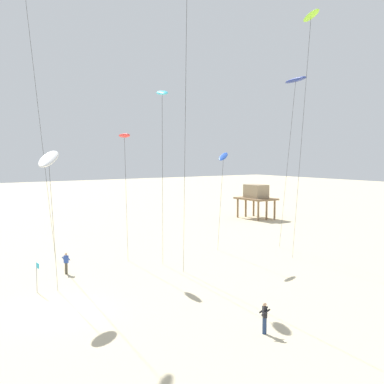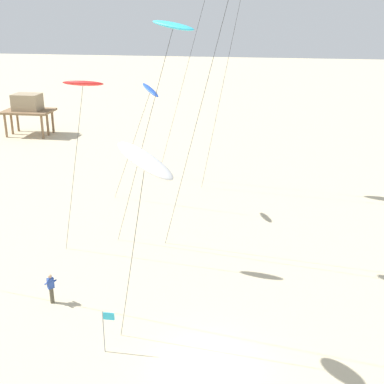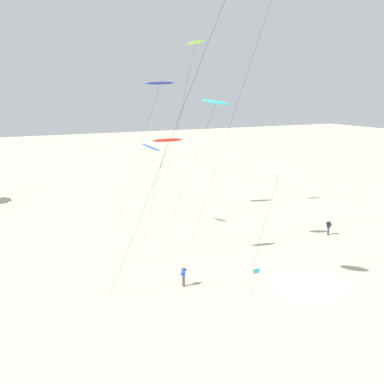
{
  "view_description": "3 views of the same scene",
  "coord_description": "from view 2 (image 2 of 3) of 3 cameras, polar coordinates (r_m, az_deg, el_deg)",
  "views": [
    {
      "loc": [
        29.54,
        -10.22,
        9.54
      ],
      "look_at": [
        -1.21,
        10.63,
        6.6
      ],
      "focal_mm": 48.42,
      "sensor_mm": 36.0,
      "label": 1
    },
    {
      "loc": [
        2.18,
        -18.73,
        15.04
      ],
      "look_at": [
        -2.11,
        9.47,
        4.56
      ],
      "focal_mm": 49.21,
      "sensor_mm": 36.0,
      "label": 2
    },
    {
      "loc": [
        -20.39,
        -21.76,
        14.48
      ],
      "look_at": [
        -4.24,
        11.63,
        5.33
      ],
      "focal_mm": 37.27,
      "sensor_mm": 36.0,
      "label": 3
    }
  ],
  "objects": [
    {
      "name": "kite_flyer_middle",
      "position": [
        28.83,
        -15.03,
        -9.99
      ],
      "size": [
        0.73,
        0.73,
        1.67
      ],
      "color": "#4C4738",
      "rests_on": "ground"
    },
    {
      "name": "stilt_house",
      "position": [
        64.52,
        -17.39,
        8.9
      ],
      "size": [
        5.57,
        3.77,
        4.82
      ],
      "color": "#846647",
      "rests_on": "ground"
    },
    {
      "name": "kite_red",
      "position": [
        29.53,
        -11.76,
        11.32
      ],
      "size": [
        3.77,
        2.06,
        11.02
      ],
      "color": "red",
      "rests_on": "ground"
    },
    {
      "name": "kite_cyan",
      "position": [
        28.56,
        -2.12,
        17.38
      ],
      "size": [
        5.73,
        3.47,
        14.14
      ],
      "color": "#33BFE0",
      "rests_on": "ground"
    },
    {
      "name": "marker_flag",
      "position": [
        24.36,
        -9.27,
        -13.93
      ],
      "size": [
        0.57,
        0.05,
        2.1
      ],
      "color": "gray",
      "rests_on": "ground"
    },
    {
      "name": "kite_blue",
      "position": [
        37.59,
        -4.58,
        10.84
      ],
      "size": [
        4.67,
        3.3,
        9.56
      ],
      "color": "blue",
      "rests_on": "ground"
    },
    {
      "name": "ground_plane",
      "position": [
        24.12,
        1.66,
        -18.42
      ],
      "size": [
        260.0,
        260.0,
        0.0
      ],
      "primitive_type": "plane",
      "color": "beige"
    },
    {
      "name": "kite_white",
      "position": [
        20.86,
        -5.13,
        3.37
      ],
      "size": [
        3.29,
        2.58,
        9.73
      ],
      "color": "white",
      "rests_on": "ground"
    }
  ]
}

